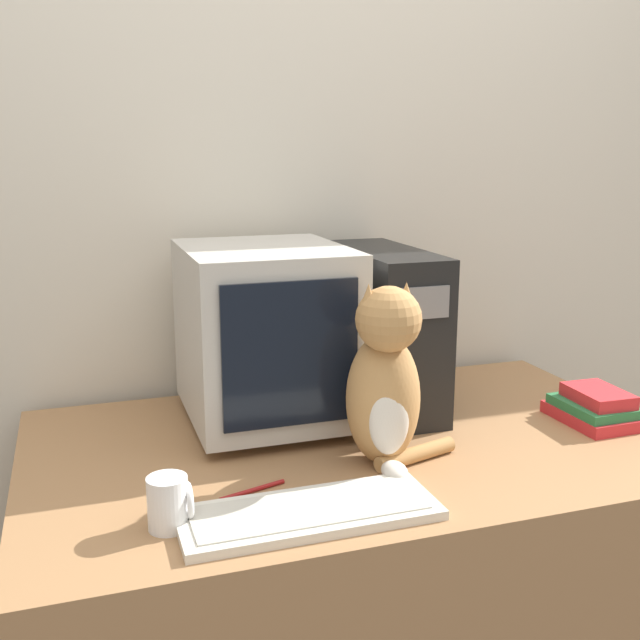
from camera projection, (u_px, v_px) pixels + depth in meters
name	position (u px, v px, depth m)	size (l,w,h in m)	color
wall_back	(291.00, 196.00, 2.06)	(7.00, 0.05, 2.50)	beige
desk	(354.00, 582.00, 1.79)	(1.47, 0.89, 0.73)	#9E7047
crt_monitor	(265.00, 333.00, 1.78)	(0.37, 0.45, 0.43)	#BCB7AD
computer_tower	(384.00, 329.00, 1.90)	(0.18, 0.45, 0.41)	black
keyboard	(309.00, 513.00, 1.35)	(0.47, 0.18, 0.02)	silver
cat	(386.00, 383.00, 1.55)	(0.26, 0.22, 0.39)	#B7844C
book_stack	(595.00, 407.00, 1.82)	(0.16, 0.21, 0.08)	red
pen	(253.00, 490.00, 1.45)	(0.14, 0.05, 0.01)	maroon
mug	(170.00, 503.00, 1.31)	(0.08, 0.07, 0.10)	white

